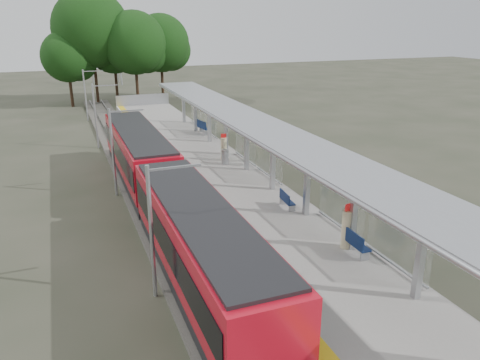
# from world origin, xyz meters

# --- Properties ---
(trackbed) EXTENTS (3.00, 70.00, 0.24)m
(trackbed) POSITION_xyz_m (-4.50, 20.00, 0.12)
(trackbed) COLOR #59544C
(trackbed) RESTS_ON ground
(platform) EXTENTS (6.00, 50.00, 1.00)m
(platform) POSITION_xyz_m (0.00, 20.00, 0.50)
(platform) COLOR gray
(platform) RESTS_ON ground
(tactile_strip) EXTENTS (0.60, 50.00, 0.02)m
(tactile_strip) POSITION_xyz_m (-2.55, 20.00, 1.01)
(tactile_strip) COLOR gold
(tactile_strip) RESTS_ON platform
(end_fence) EXTENTS (6.00, 0.10, 1.20)m
(end_fence) POSITION_xyz_m (0.00, 44.95, 1.60)
(end_fence) COLOR #9EA0A5
(end_fence) RESTS_ON platform
(train) EXTENTS (2.74, 27.60, 3.62)m
(train) POSITION_xyz_m (-4.50, 13.65, 2.05)
(train) COLOR black
(train) RESTS_ON ground
(canopy) EXTENTS (3.27, 38.00, 3.66)m
(canopy) POSITION_xyz_m (1.61, 16.19, 4.20)
(canopy) COLOR #9EA0A5
(canopy) RESTS_ON platform
(tree_cluster) EXTENTS (18.52, 11.35, 13.94)m
(tree_cluster) POSITION_xyz_m (-1.67, 53.27, 7.93)
(tree_cluster) COLOR #382316
(tree_cluster) RESTS_ON ground
(catenary_masts) EXTENTS (2.08, 48.16, 5.40)m
(catenary_masts) POSITION_xyz_m (-6.22, 19.00, 2.91)
(catenary_masts) COLOR #9EA0A5
(catenary_masts) RESTS_ON ground
(bench_near) EXTENTS (0.50, 1.56, 1.06)m
(bench_near) POSITION_xyz_m (1.84, 5.53, 1.56)
(bench_near) COLOR #0E204A
(bench_near) RESTS_ON platform
(bench_mid) EXTENTS (0.52, 1.36, 0.91)m
(bench_mid) POSITION_xyz_m (1.44, 11.11, 1.48)
(bench_mid) COLOR #0E204A
(bench_mid) RESTS_ON platform
(bench_far) EXTENTS (0.76, 1.72, 1.13)m
(bench_far) POSITION_xyz_m (2.29, 28.77, 1.60)
(bench_far) COLOR #0E204A
(bench_far) RESTS_ON platform
(info_pillar_near) EXTENTS (0.46, 0.46, 2.03)m
(info_pillar_near) POSITION_xyz_m (1.86, 6.19, 1.88)
(info_pillar_near) COLOR beige
(info_pillar_near) RESTS_ON platform
(info_pillar_far) EXTENTS (0.43, 0.43, 1.89)m
(info_pillar_far) POSITION_xyz_m (1.33, 20.58, 1.82)
(info_pillar_far) COLOR beige
(info_pillar_far) RESTS_ON platform
(litter_bin) EXTENTS (0.56, 0.56, 1.02)m
(litter_bin) POSITION_xyz_m (1.09, 19.66, 1.51)
(litter_bin) COLOR #9EA0A5
(litter_bin) RESTS_ON platform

